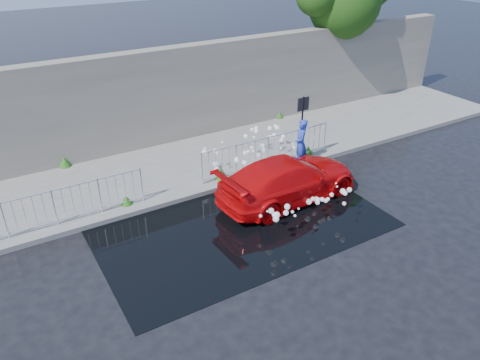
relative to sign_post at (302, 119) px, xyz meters
name	(u,v)px	position (x,y,z in m)	size (l,w,h in m)	color
ground	(243,247)	(-4.20, -3.10, -1.72)	(90.00, 90.00, 0.00)	black
pavement	(168,169)	(-4.20, 1.90, -1.65)	(30.00, 4.00, 0.15)	slate
curb	(193,195)	(-4.20, -0.10, -1.64)	(30.00, 0.25, 0.16)	slate
retaining_wall	(140,100)	(-4.20, 4.10, 0.18)	(30.00, 0.60, 3.50)	#6E655C
puddle	(240,223)	(-3.70, -2.10, -1.72)	(8.00, 5.00, 0.01)	black
sign_post	(302,119)	(0.00, 0.00, 0.00)	(0.45, 0.06, 2.50)	black
railing_left	(54,206)	(-8.20, 0.25, -0.99)	(5.05, 0.05, 1.10)	silver
railing_right	(268,151)	(-1.20, 0.25, -0.99)	(5.05, 0.05, 1.10)	silver
weeds	(166,171)	(-4.48, 1.33, -1.40)	(12.17, 3.93, 0.40)	#154B14
water_spray	(270,168)	(-1.80, -0.78, -1.04)	(3.57, 5.55, 1.01)	white
red_car	(288,179)	(-1.72, -1.67, -1.05)	(1.88, 4.62, 1.34)	red
person	(301,144)	(-0.06, -0.10, -0.86)	(0.63, 0.41, 1.73)	#263DBF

